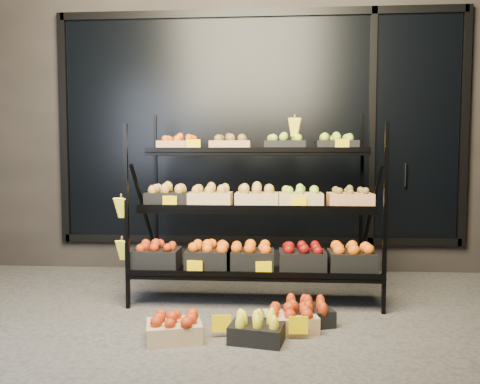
# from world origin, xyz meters

# --- Properties ---
(ground) EXTENTS (24.00, 24.00, 0.00)m
(ground) POSITION_xyz_m (0.00, 0.00, 0.00)
(ground) COLOR #514F4C
(ground) RESTS_ON ground
(building) EXTENTS (6.00, 2.08, 3.50)m
(building) POSITION_xyz_m (0.00, 2.59, 1.75)
(building) COLOR #2D2826
(building) RESTS_ON ground
(display_rack) EXTENTS (2.18, 1.02, 1.71)m
(display_rack) POSITION_xyz_m (-0.01, 0.60, 0.79)
(display_rack) COLOR black
(display_rack) RESTS_ON ground
(tag_floor_a) EXTENTS (0.13, 0.01, 0.12)m
(tag_floor_a) POSITION_xyz_m (-0.20, -0.40, 0.06)
(tag_floor_a) COLOR #F2C900
(tag_floor_a) RESTS_ON ground
(tag_floor_b) EXTENTS (0.13, 0.01, 0.12)m
(tag_floor_b) POSITION_xyz_m (0.32, -0.40, 0.06)
(tag_floor_b) COLOR #F2C900
(tag_floor_b) RESTS_ON ground
(floor_crate_left) EXTENTS (0.42, 0.35, 0.19)m
(floor_crate_left) POSITION_xyz_m (-0.51, -0.46, 0.09)
(floor_crate_left) COLOR tan
(floor_crate_left) RESTS_ON ground
(floor_crate_midleft) EXTENTS (0.40, 0.32, 0.19)m
(floor_crate_midleft) POSITION_xyz_m (0.05, -0.44, 0.09)
(floor_crate_midleft) COLOR black
(floor_crate_midleft) RESTS_ON ground
(floor_crate_midright) EXTENTS (0.40, 0.33, 0.19)m
(floor_crate_midright) POSITION_xyz_m (0.28, -0.23, 0.09)
(floor_crate_midright) COLOR tan
(floor_crate_midright) RESTS_ON ground
(floor_crate_right) EXTENTS (0.43, 0.37, 0.19)m
(floor_crate_right) POSITION_xyz_m (0.40, -0.10, 0.09)
(floor_crate_right) COLOR black
(floor_crate_right) RESTS_ON ground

